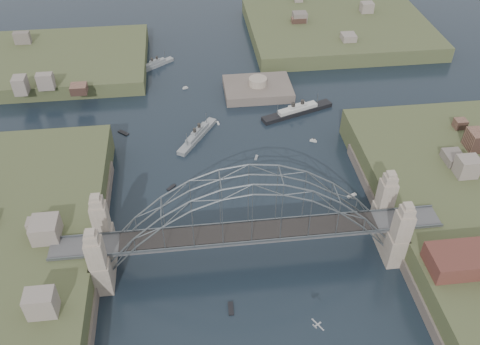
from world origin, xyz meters
name	(u,v)px	position (x,y,z in m)	size (l,w,h in m)	color
ground	(249,258)	(0.00, 0.00, 0.00)	(500.00, 500.00, 0.00)	black
bridge	(250,219)	(0.00, 0.00, 12.32)	(84.00, 13.80, 24.60)	#4C4D4F
headland_nw	(62,67)	(-55.00, 95.00, 0.50)	(60.00, 45.00, 9.00)	#404828
headland_ne	(338,33)	(50.00, 110.00, 0.75)	(70.00, 55.00, 9.50)	#404828
fort_island	(258,94)	(12.00, 70.00, -0.34)	(22.00, 16.00, 9.40)	brown
wharf_shed	(478,259)	(44.00, -14.00, 10.00)	(20.00, 8.00, 4.00)	#592D26
naval_cruiser_near	(197,136)	(-9.20, 46.88, 0.89)	(12.39, 17.42, 5.71)	gray
naval_cruiser_far	(155,65)	(-21.97, 91.83, 0.80)	(13.38, 10.75, 5.11)	gray
ocean_liner	(297,111)	(22.50, 56.27, 0.91)	(23.65, 11.08, 5.87)	black
aeroplane	(317,325)	(9.15, -23.80, 7.91)	(1.89, 2.80, 0.45)	#9DA0A4
small_boat_a	(171,188)	(-17.10, 25.66, 0.15)	(2.53, 2.59, 0.45)	#B9B9B5
small_boat_b	(256,158)	(6.64, 35.47, 0.15)	(1.31, 2.16, 0.45)	#B9B9B5
small_boat_c	(231,309)	(-5.54, -13.09, 0.15)	(1.15, 3.20, 0.45)	#B9B9B5
small_boat_d	(313,141)	(24.22, 41.23, 0.29)	(2.09, 1.47, 1.43)	#B9B9B5
small_boat_e	(123,133)	(-30.92, 51.81, 0.15)	(3.46, 3.30, 0.45)	#B9B9B5
small_boat_f	(218,123)	(-2.57, 53.58, 0.15)	(0.84, 1.78, 0.45)	#B9B9B5
small_boat_h	(185,88)	(-11.78, 75.46, 0.29)	(1.89, 1.23, 1.43)	#B9B9B5
small_boat_i	(352,196)	(28.67, 17.12, 0.15)	(2.81, 1.93, 0.45)	#B9B9B5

